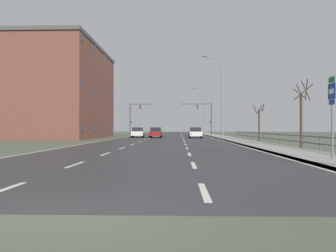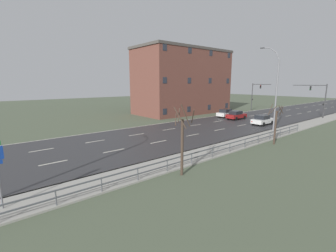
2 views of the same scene
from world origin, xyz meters
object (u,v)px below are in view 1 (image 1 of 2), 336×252
object	(u,v)px
street_lamp_distant	(203,112)
brick_building	(66,92)
street_lamp_midground	(221,98)
car_far_right	(138,132)
traffic_signal_left	(134,114)
car_near_right	(195,133)
car_far_left	(156,132)
highway_sign	(332,107)
street_lamp_foreground	(336,27)
traffic_signal_right	(205,114)

from	to	relation	value
street_lamp_distant	brick_building	size ratio (longest dim) A/B	0.52
street_lamp_midground	car_far_right	distance (m)	14.12
street_lamp_distant	traffic_signal_left	xyz separation A→B (m)	(-14.58, -12.34, -1.14)
street_lamp_distant	car_near_right	distance (m)	29.61
car_far_right	car_far_left	xyz separation A→B (m)	(2.84, -0.81, 0.00)
highway_sign	street_lamp_foreground	bearing A→B (deg)	-111.42
car_far_right	brick_building	world-z (taller)	brick_building
street_lamp_foreground	car_near_right	distance (m)	36.44
street_lamp_distant	highway_sign	xyz separation A→B (m)	(0.95, -62.74, -2.93)
brick_building	street_lamp_distant	bearing A→B (deg)	51.51
car_near_right	brick_building	world-z (taller)	brick_building
car_far_right	car_far_left	bearing A→B (deg)	-19.24
street_lamp_midground	brick_building	xyz separation A→B (m)	(-22.53, 4.20, 1.34)
street_lamp_distant	car_far_left	bearing A→B (deg)	-108.41
street_lamp_foreground	brick_building	world-z (taller)	brick_building
traffic_signal_right	traffic_signal_left	bearing A→B (deg)	172.18
car_far_right	car_far_left	size ratio (longest dim) A/B	1.02
car_far_right	car_near_right	bearing A→B (deg)	-18.41
street_lamp_distant	traffic_signal_left	world-z (taller)	street_lamp_distant
traffic_signal_right	brick_building	world-z (taller)	brick_building
street_lamp_foreground	highway_sign	world-z (taller)	street_lamp_foreground
highway_sign	car_far_right	xyz separation A→B (m)	(-12.96, 36.01, -1.57)
street_lamp_midground	highway_sign	xyz separation A→B (m)	(0.97, -30.19, -3.10)
car_far_right	car_near_right	xyz separation A→B (m)	(8.71, -2.35, 0.00)
street_lamp_distant	traffic_signal_right	bearing A→B (deg)	-92.63
car_near_right	street_lamp_distant	bearing A→B (deg)	83.40
brick_building	car_near_right	bearing A→B (deg)	-2.17
car_near_right	brick_building	bearing A→B (deg)	177.70
highway_sign	traffic_signal_right	world-z (taller)	traffic_signal_right
street_lamp_midground	traffic_signal_left	size ratio (longest dim) A/B	1.75
street_lamp_midground	brick_building	world-z (taller)	brick_building
street_lamp_midground	street_lamp_foreground	bearing A→B (deg)	-89.92
street_lamp_foreground	car_far_left	bearing A→B (deg)	103.75
car_far_left	brick_building	distance (m)	14.69
street_lamp_midground	traffic_signal_left	world-z (taller)	street_lamp_midground
highway_sign	brick_building	xyz separation A→B (m)	(-23.50, 34.39, 4.44)
street_lamp_foreground	brick_building	xyz separation A→B (m)	(-22.57, 36.75, 1.69)
car_far_right	traffic_signal_left	bearing A→B (deg)	96.84
street_lamp_distant	car_far_right	distance (m)	29.64
traffic_signal_right	car_far_right	bearing A→B (deg)	-132.31
street_lamp_foreground	car_near_right	xyz separation A→B (m)	(-3.33, 36.03, -4.32)
highway_sign	car_near_right	xyz separation A→B (m)	(-4.25, 33.66, -1.57)
street_lamp_midground	street_lamp_distant	xyz separation A→B (m)	(0.02, 32.55, -0.16)
street_lamp_foreground	highway_sign	bearing A→B (deg)	68.58
street_lamp_foreground	car_far_right	bearing A→B (deg)	107.41
street_lamp_foreground	street_lamp_distant	xyz separation A→B (m)	(-0.03, 65.10, 0.19)
street_lamp_foreground	street_lamp_distant	distance (m)	65.10
highway_sign	traffic_signal_right	distance (m)	48.55
street_lamp_midground	highway_sign	distance (m)	30.36
highway_sign	car_far_left	world-z (taller)	highway_sign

